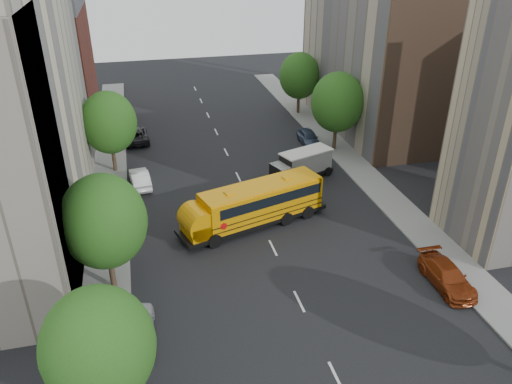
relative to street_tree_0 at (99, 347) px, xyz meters
name	(u,v)px	position (x,y,z in m)	size (l,w,h in m)	color
ground	(266,233)	(11.00, 14.00, -4.64)	(120.00, 120.00, 0.00)	black
sidewalk_left	(109,218)	(-0.50, 19.00, -4.58)	(3.00, 80.00, 0.12)	slate
sidewalk_right	(377,187)	(22.50, 19.00, -4.58)	(3.00, 80.00, 0.12)	slate
lane_markings	(238,177)	(11.00, 24.00, -4.64)	(0.15, 64.00, 0.01)	silver
building_left_redbrick	(43,71)	(-7.00, 42.00, 1.86)	(10.00, 15.00, 13.00)	maroon
building_right_far	(379,46)	(29.00, 34.00, 4.36)	(10.00, 22.00, 18.00)	tan
building_right_sidewall	(435,71)	(29.00, 23.00, 4.36)	(10.10, 0.30, 18.00)	brown
street_tree_0	(99,347)	(0.00, 0.00, 0.00)	(4.80, 4.80, 7.41)	#38281C
street_tree_1	(104,222)	(0.00, 10.00, 0.31)	(5.12, 5.12, 7.90)	#38281C
street_tree_2	(109,123)	(0.00, 28.00, 0.19)	(4.99, 4.99, 7.71)	#38281C
street_tree_4	(337,102)	(22.00, 28.00, 0.43)	(5.25, 5.25, 8.10)	#38281C
street_tree_5	(299,76)	(22.00, 40.00, 0.06)	(4.86, 4.86, 7.51)	#38281C
school_bus	(252,204)	(10.26, 15.37, -2.76)	(12.18, 6.01, 3.37)	black
safari_truck	(302,164)	(16.59, 22.40, -3.27)	(6.39, 4.01, 2.59)	black
parked_car_0	(139,328)	(1.40, 5.16, -3.89)	(1.78, 4.42, 1.51)	#ACABB2
parked_car_1	(140,178)	(2.18, 24.30, -3.92)	(1.53, 4.39, 1.45)	white
parked_car_2	(136,135)	(2.20, 35.32, -3.92)	(2.40, 5.20, 1.45)	black
parked_car_3	(447,276)	(20.60, 5.30, -3.93)	(1.99, 4.89, 1.42)	maroon
parked_car_4	(309,137)	(19.95, 30.09, -3.90)	(1.75, 4.35, 1.48)	#35425D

